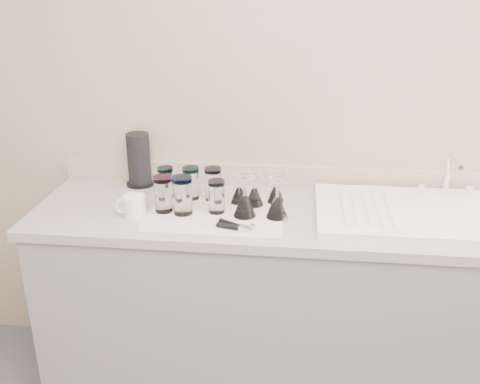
# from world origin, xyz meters

# --- Properties ---
(room_envelope) EXTENTS (3.54, 3.50, 2.52)m
(room_envelope) POSITION_xyz_m (0.00, 0.00, 1.56)
(room_envelope) COLOR #535358
(room_envelope) RESTS_ON ground
(counter_unit) EXTENTS (2.06, 0.62, 0.90)m
(counter_unit) POSITION_xyz_m (0.00, 1.20, 0.45)
(counter_unit) COLOR gray
(counter_unit) RESTS_ON ground
(sink_unit) EXTENTS (0.82, 0.50, 0.22)m
(sink_unit) POSITION_xyz_m (0.55, 1.20, 0.92)
(sink_unit) COLOR white
(sink_unit) RESTS_ON counter_unit
(dish_towel) EXTENTS (0.55, 0.42, 0.01)m
(dish_towel) POSITION_xyz_m (-0.27, 1.15, 0.90)
(dish_towel) COLOR white
(dish_towel) RESTS_ON counter_unit
(tumbler_teal) EXTENTS (0.07, 0.07, 0.13)m
(tumbler_teal) POSITION_xyz_m (-0.51, 1.29, 0.98)
(tumbler_teal) COLOR white
(tumbler_teal) RESTS_ON dish_towel
(tumbler_cyan) EXTENTS (0.07, 0.07, 0.14)m
(tumbler_cyan) POSITION_xyz_m (-0.39, 1.28, 0.98)
(tumbler_cyan) COLOR white
(tumbler_cyan) RESTS_ON dish_towel
(tumbler_purple) EXTENTS (0.07, 0.07, 0.14)m
(tumbler_purple) POSITION_xyz_m (-0.30, 1.28, 0.98)
(tumbler_purple) COLOR white
(tumbler_purple) RESTS_ON dish_towel
(tumbler_magenta) EXTENTS (0.08, 0.08, 0.15)m
(tumbler_magenta) POSITION_xyz_m (-0.48, 1.14, 0.98)
(tumbler_magenta) COLOR white
(tumbler_magenta) RESTS_ON dish_towel
(tumbler_blue) EXTENTS (0.08, 0.08, 0.16)m
(tumbler_blue) POSITION_xyz_m (-0.39, 1.12, 0.99)
(tumbler_blue) COLOR white
(tumbler_blue) RESTS_ON dish_towel
(tumbler_lavender) EXTENTS (0.07, 0.07, 0.14)m
(tumbler_lavender) POSITION_xyz_m (-0.26, 1.15, 0.98)
(tumbler_lavender) COLOR white
(tumbler_lavender) RESTS_ON dish_towel
(goblet_back_left) EXTENTS (0.08, 0.08, 0.14)m
(goblet_back_left) POSITION_xyz_m (-0.12, 1.24, 0.96)
(goblet_back_left) COLOR white
(goblet_back_left) RESTS_ON dish_towel
(goblet_back_right) EXTENTS (0.07, 0.07, 0.13)m
(goblet_back_right) POSITION_xyz_m (-0.03, 1.29, 0.95)
(goblet_back_right) COLOR white
(goblet_back_right) RESTS_ON dish_towel
(goblet_front_left) EXTENTS (0.09, 0.09, 0.16)m
(goblet_front_left) POSITION_xyz_m (-0.15, 1.13, 0.96)
(goblet_front_left) COLOR white
(goblet_front_left) RESTS_ON dish_towel
(goblet_front_right) EXTENTS (0.09, 0.09, 0.16)m
(goblet_front_right) POSITION_xyz_m (-0.02, 1.13, 0.96)
(goblet_front_right) COLOR white
(goblet_front_right) RESTS_ON dish_towel
(goblet_extra) EXTENTS (0.07, 0.07, 0.13)m
(goblet_extra) POSITION_xyz_m (-0.18, 1.26, 0.95)
(goblet_extra) COLOR white
(goblet_extra) RESTS_ON dish_towel
(can_opener) EXTENTS (0.16, 0.10, 0.02)m
(can_opener) POSITION_xyz_m (-0.16, 1.00, 0.92)
(can_opener) COLOR silver
(can_opener) RESTS_ON dish_towel
(white_mug) EXTENTS (0.13, 0.09, 0.09)m
(white_mug) POSITION_xyz_m (-0.59, 1.09, 0.95)
(white_mug) COLOR white
(white_mug) RESTS_ON counter_unit
(paper_towel_roll) EXTENTS (0.13, 0.13, 0.24)m
(paper_towel_roll) POSITION_xyz_m (-0.66, 1.44, 1.02)
(paper_towel_roll) COLOR black
(paper_towel_roll) RESTS_ON counter_unit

